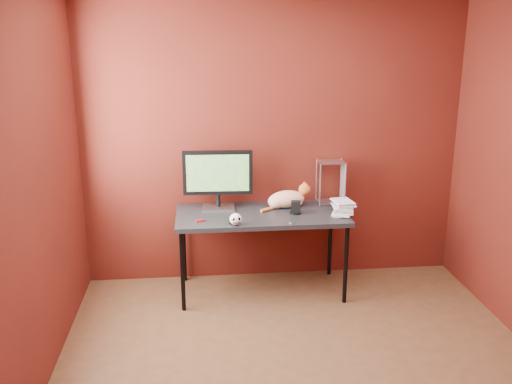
{
  "coord_description": "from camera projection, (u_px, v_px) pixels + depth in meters",
  "views": [
    {
      "loc": [
        -0.69,
        -3.37,
        2.33
      ],
      "look_at": [
        -0.22,
        1.15,
        1.01
      ],
      "focal_mm": 40.0,
      "sensor_mm": 36.0,
      "label": 1
    }
  ],
  "objects": [
    {
      "name": "book_stack",
      "position": [
        336.0,
        141.0,
        4.84
      ],
      "size": [
        0.23,
        0.26,
        1.29
      ],
      "rotation": [
        0.0,
        0.0,
        -0.16
      ],
      "color": "beige",
      "rests_on": "desk"
    },
    {
      "name": "skull_mug",
      "position": [
        236.0,
        219.0,
        4.71
      ],
      "size": [
        0.1,
        0.1,
        0.1
      ],
      "rotation": [
        0.0,
        0.0,
        0.09
      ],
      "color": "white",
      "rests_on": "desk"
    },
    {
      "name": "speaker",
      "position": [
        296.0,
        208.0,
        5.0
      ],
      "size": [
        0.1,
        0.1,
        0.11
      ],
      "rotation": [
        0.0,
        0.0,
        -0.19
      ],
      "color": "black",
      "rests_on": "desk"
    },
    {
      "name": "monitor",
      "position": [
        218.0,
        177.0,
        5.06
      ],
      "size": [
        0.62,
        0.21,
        0.54
      ],
      "rotation": [
        0.0,
        0.0,
        -0.04
      ],
      "color": "#ADADB2",
      "rests_on": "desk"
    },
    {
      "name": "room",
      "position": [
        310.0,
        175.0,
        3.54
      ],
      "size": [
        3.52,
        3.52,
        2.61
      ],
      "color": "#51311B",
      "rests_on": "ground"
    },
    {
      "name": "black_gadget",
      "position": [
        232.0,
        222.0,
        4.76
      ],
      "size": [
        0.06,
        0.05,
        0.02
      ],
      "primitive_type": "cube",
      "rotation": [
        0.0,
        0.0,
        0.37
      ],
      "color": "black",
      "rests_on": "desk"
    },
    {
      "name": "cat",
      "position": [
        287.0,
        199.0,
        5.17
      ],
      "size": [
        0.48,
        0.25,
        0.23
      ],
      "rotation": [
        0.0,
        0.0,
        0.16
      ],
      "color": "orange",
      "rests_on": "desk"
    },
    {
      "name": "pocket_knife",
      "position": [
        201.0,
        221.0,
        4.8
      ],
      "size": [
        0.08,
        0.05,
        0.02
      ],
      "primitive_type": "cube",
      "rotation": [
        0.0,
        0.0,
        0.37
      ],
      "color": "#AC0D11",
      "rests_on": "desk"
    },
    {
      "name": "desk",
      "position": [
        262.0,
        219.0,
        5.04
      ],
      "size": [
        1.5,
        0.7,
        0.75
      ],
      "color": "black",
      "rests_on": "ground"
    },
    {
      "name": "washer",
      "position": [
        292.0,
        223.0,
        4.77
      ],
      "size": [
        0.05,
        0.05,
        0.0
      ],
      "primitive_type": "cylinder",
      "color": "#ADADB2",
      "rests_on": "desk"
    },
    {
      "name": "wire_rack",
      "position": [
        331.0,
        182.0,
        5.26
      ],
      "size": [
        0.25,
        0.2,
        0.4
      ],
      "rotation": [
        0.0,
        0.0,
        -0.02
      ],
      "color": "#ADADB2",
      "rests_on": "desk"
    }
  ]
}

